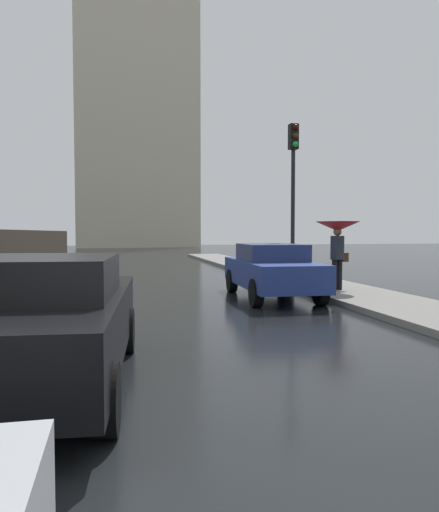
{
  "coord_description": "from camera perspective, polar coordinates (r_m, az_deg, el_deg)",
  "views": [
    {
      "loc": [
        -0.91,
        -3.96,
        1.68
      ],
      "look_at": [
        1.72,
        8.41,
        1.06
      ],
      "focal_mm": 33.89,
      "sensor_mm": 36.0,
      "label": 1
    }
  ],
  "objects": [
    {
      "name": "car_black_mid_road",
      "position": [
        5.56,
        -20.06,
        -7.09
      ],
      "size": [
        2.04,
        4.37,
        1.42
      ],
      "rotation": [
        0.0,
        0.0,
        3.06
      ],
      "color": "black",
      "rests_on": "ground"
    },
    {
      "name": "distant_tower",
      "position": [
        57.67,
        -9.89,
        14.59
      ],
      "size": [
        13.96,
        8.5,
        26.98
      ],
      "color": "beige",
      "rests_on": "ground"
    },
    {
      "name": "ground",
      "position": [
        4.39,
        0.93,
        -19.64
      ],
      "size": [
        120.0,
        120.0,
        0.0
      ],
      "primitive_type": "plane",
      "color": "black"
    },
    {
      "name": "car_blue_near_kerb",
      "position": [
        12.38,
        6.19,
        -1.63
      ],
      "size": [
        1.87,
        4.26,
        1.38
      ],
      "rotation": [
        0.0,
        0.0,
        -0.04
      ],
      "color": "navy",
      "rests_on": "ground"
    },
    {
      "name": "pedestrian_with_umbrella_far",
      "position": [
        13.24,
        13.76,
        2.57
      ],
      "size": [
        1.16,
        1.16,
        1.83
      ],
      "rotation": [
        0.0,
        0.0,
        3.42
      ],
      "color": "black",
      "rests_on": "sidewalk_strip"
    },
    {
      "name": "traffic_light",
      "position": [
        14.92,
        8.71,
        9.51
      ],
      "size": [
        0.26,
        0.39,
        4.79
      ],
      "color": "black",
      "rests_on": "sidewalk_strip"
    }
  ]
}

